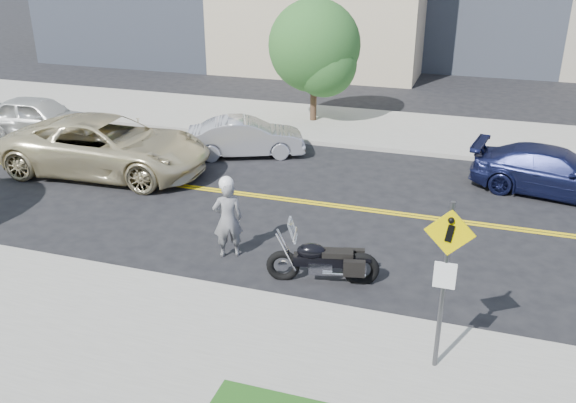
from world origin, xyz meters
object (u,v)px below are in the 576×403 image
at_px(parked_car_silver, 246,137).
at_px(suv, 108,146).
at_px(pedestrian_sign, 445,272).
at_px(motorcyclist, 228,217).
at_px(parked_car_blue, 554,172).
at_px(motorcycle, 323,252).
at_px(parked_car_white, 39,117).

bearing_deg(parked_car_silver, suv, 106.71).
xyz_separation_m(pedestrian_sign, parked_car_silver, (-7.21, 9.54, -1.32)).
height_order(motorcyclist, parked_car_blue, motorcyclist).
xyz_separation_m(motorcycle, parked_car_white, (-12.62, 6.78, 0.05)).
bearing_deg(suv, pedestrian_sign, -125.05).
distance_m(parked_car_silver, parked_car_blue, 9.62).
height_order(motorcycle, parked_car_blue, motorcycle).
bearing_deg(parked_car_white, parked_car_silver, -92.20).
xyz_separation_m(motorcycle, parked_car_blue, (4.98, 6.78, -0.04)).
bearing_deg(motorcycle, suv, 139.11).
bearing_deg(motorcycle, motorcyclist, 156.69).
xyz_separation_m(suv, parked_car_blue, (13.05, 2.48, -0.22)).
height_order(motorcyclist, suv, motorcyclist).
relative_size(motorcyclist, motorcycle, 0.85).
relative_size(pedestrian_sign, motorcyclist, 1.53).
bearing_deg(pedestrian_sign, motorcycle, 137.94).
height_order(pedestrian_sign, parked_car_blue, pedestrian_sign).
bearing_deg(parked_car_white, suv, -123.79).
distance_m(pedestrian_sign, suv, 12.59).
bearing_deg(suv, parked_car_white, 58.32).
xyz_separation_m(pedestrian_sign, parked_car_white, (-15.20, 9.11, -1.20)).
xyz_separation_m(pedestrian_sign, motorcyclist, (-4.95, 2.77, -0.98)).
distance_m(motorcyclist, motorcycle, 2.42).
distance_m(motorcycle, parked_car_blue, 8.42).
relative_size(motorcycle, parked_car_blue, 0.51).
xyz_separation_m(parked_car_silver, parked_car_blue, (9.61, -0.42, 0.02)).
bearing_deg(pedestrian_sign, parked_car_silver, 127.09).
xyz_separation_m(pedestrian_sign, suv, (-10.65, 6.63, -1.08)).
xyz_separation_m(motorcyclist, parked_car_blue, (7.35, 6.35, -0.32)).
height_order(suv, parked_car_white, suv).
bearing_deg(motorcycle, parked_car_white, 138.94).
xyz_separation_m(motorcyclist, parked_car_silver, (-2.26, 6.77, -0.34)).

